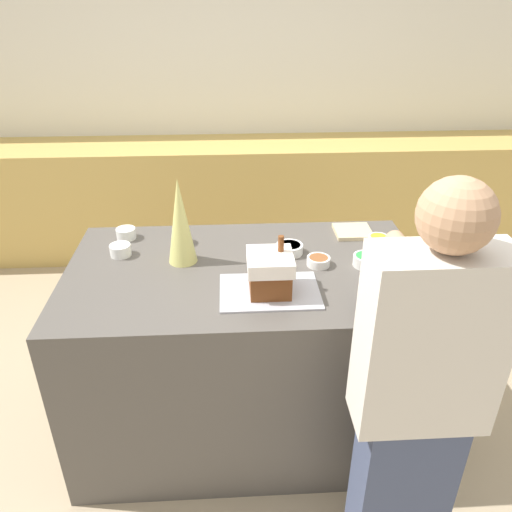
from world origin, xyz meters
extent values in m
plane|color=tan|center=(0.00, 0.00, 0.00)|extent=(12.00, 12.00, 0.00)
cube|color=white|center=(0.00, 2.35, 1.30)|extent=(8.00, 0.05, 2.60)
cube|color=tan|center=(0.00, 2.02, 0.46)|extent=(6.00, 0.60, 0.93)
cube|color=#514C47|center=(0.00, 0.00, 0.46)|extent=(1.62, 0.94, 0.93)
cube|color=#B2B2BC|center=(0.09, -0.21, 0.93)|extent=(0.41, 0.29, 0.01)
cube|color=brown|center=(0.09, -0.21, 0.99)|extent=(0.16, 0.17, 0.11)
cube|color=white|center=(0.09, -0.21, 1.07)|extent=(0.18, 0.19, 0.06)
cylinder|color=brown|center=(0.13, -0.18, 1.14)|extent=(0.02, 0.02, 0.07)
cone|color=#DBD675|center=(-0.29, 0.08, 1.13)|extent=(0.13, 0.13, 0.40)
cylinder|color=white|center=(-0.59, 0.33, 0.95)|extent=(0.10, 0.10, 0.05)
cylinder|color=yellow|center=(-0.59, 0.33, 0.97)|extent=(0.08, 0.08, 0.01)
cylinder|color=silver|center=(-0.31, 0.26, 0.95)|extent=(0.10, 0.10, 0.04)
cylinder|color=red|center=(-0.31, 0.26, 0.97)|extent=(0.08, 0.08, 0.01)
cylinder|color=white|center=(0.21, 0.13, 0.95)|extent=(0.13, 0.13, 0.05)
cylinder|color=brown|center=(0.21, 0.13, 0.97)|extent=(0.10, 0.10, 0.01)
cylinder|color=silver|center=(0.54, -0.01, 0.95)|extent=(0.12, 0.12, 0.05)
cylinder|color=green|center=(0.54, -0.01, 0.97)|extent=(0.10, 0.10, 0.01)
cylinder|color=white|center=(-0.58, 0.16, 0.95)|extent=(0.10, 0.10, 0.05)
cylinder|color=white|center=(-0.58, 0.16, 0.97)|extent=(0.08, 0.08, 0.01)
cylinder|color=white|center=(0.33, 0.01, 0.95)|extent=(0.10, 0.10, 0.04)
cylinder|color=brown|center=(0.33, 0.01, 0.96)|extent=(0.09, 0.09, 0.01)
cylinder|color=silver|center=(0.65, 0.19, 0.95)|extent=(0.10, 0.10, 0.05)
cylinder|color=orange|center=(0.65, 0.19, 0.97)|extent=(0.08, 0.08, 0.01)
cube|color=#CCB78C|center=(0.56, 0.32, 0.94)|extent=(0.18, 0.18, 0.02)
cylinder|color=#2D2D33|center=(0.46, -0.38, 0.97)|extent=(0.10, 0.10, 0.09)
cube|color=#424C6B|center=(0.53, -0.77, 0.39)|extent=(0.33, 0.18, 0.78)
cube|color=silver|center=(0.53, -0.77, 1.09)|extent=(0.42, 0.19, 0.62)
sphere|color=tan|center=(0.53, -0.77, 1.51)|extent=(0.21, 0.21, 0.21)
cylinder|color=tan|center=(0.53, -0.56, 1.23)|extent=(0.07, 0.42, 0.07)
camera|label=1|loc=(-0.07, -1.94, 2.04)|focal=35.00mm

